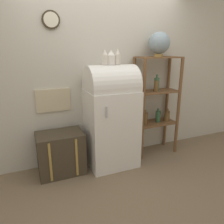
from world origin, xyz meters
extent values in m
plane|color=#7A664C|center=(0.00, 0.00, 0.00)|extent=(12.00, 12.00, 0.00)
cube|color=beige|center=(0.00, 0.58, 1.35)|extent=(7.00, 0.05, 2.70)
cylinder|color=#382D1E|center=(-0.71, 0.54, 2.04)|extent=(0.23, 0.03, 0.23)
cylinder|color=beige|center=(-0.71, 0.52, 2.04)|extent=(0.19, 0.01, 0.19)
cube|color=#C6B793|center=(-0.76, 0.54, 1.00)|extent=(0.47, 0.02, 0.32)
cube|color=white|center=(0.00, 0.26, 0.57)|extent=(0.70, 0.58, 1.13)
cylinder|color=white|center=(0.00, 0.26, 1.21)|extent=(0.68, 0.55, 0.55)
cylinder|color=#B7B7BC|center=(-0.19, -0.05, 0.92)|extent=(0.02, 0.02, 0.15)
cube|color=#423828|center=(-0.75, 0.30, 0.29)|extent=(0.62, 0.42, 0.59)
cube|color=#AD8942|center=(-0.92, 0.08, 0.29)|extent=(0.03, 0.01, 0.53)
cube|color=#AD8942|center=(-0.57, 0.08, 0.29)|extent=(0.03, 0.01, 0.53)
cylinder|color=brown|center=(0.49, 0.19, 0.79)|extent=(0.05, 0.05, 1.57)
cylinder|color=brown|center=(1.14, 0.19, 0.79)|extent=(0.05, 0.05, 1.57)
cylinder|color=brown|center=(0.49, 0.51, 0.79)|extent=(0.05, 0.05, 1.57)
cylinder|color=brown|center=(1.14, 0.51, 0.79)|extent=(0.05, 0.05, 1.57)
cube|color=brown|center=(0.82, 0.35, 0.51)|extent=(0.69, 0.34, 0.02)
cube|color=brown|center=(0.82, 0.35, 1.04)|extent=(0.69, 0.34, 0.02)
cube|color=brown|center=(0.82, 0.35, 1.56)|extent=(0.69, 0.34, 0.02)
cylinder|color=brown|center=(0.59, 0.30, 0.62)|extent=(0.09, 0.09, 0.20)
cylinder|color=brown|center=(0.59, 0.30, 0.74)|extent=(0.03, 0.03, 0.05)
cylinder|color=#335B3D|center=(0.86, 0.34, 0.62)|extent=(0.08, 0.08, 0.19)
cylinder|color=#335B3D|center=(0.86, 0.34, 0.73)|extent=(0.03, 0.03, 0.05)
cylinder|color=#335B3D|center=(0.79, 0.32, 1.15)|extent=(0.08, 0.08, 0.21)
cylinder|color=#335B3D|center=(0.79, 0.32, 1.28)|extent=(0.03, 0.03, 0.05)
cylinder|color=brown|center=(0.77, 0.31, 1.14)|extent=(0.07, 0.07, 0.17)
cylinder|color=brown|center=(0.77, 0.31, 1.24)|extent=(0.03, 0.03, 0.04)
cylinder|color=brown|center=(1.02, 0.31, 0.60)|extent=(0.08, 0.08, 0.15)
cylinder|color=brown|center=(1.02, 0.31, 0.70)|extent=(0.03, 0.03, 0.04)
cylinder|color=brown|center=(1.05, 0.34, 0.61)|extent=(0.08, 0.08, 0.16)
cylinder|color=brown|center=(1.05, 0.34, 0.71)|extent=(0.03, 0.03, 0.04)
cylinder|color=#AD8942|center=(0.80, 0.34, 1.59)|extent=(0.14, 0.14, 0.04)
sphere|color=#7F939E|center=(0.80, 0.34, 1.77)|extent=(0.32, 0.32, 0.32)
cylinder|color=silver|center=(-0.09, 0.26, 1.55)|extent=(0.08, 0.08, 0.13)
cone|color=silver|center=(-0.09, 0.26, 1.65)|extent=(0.07, 0.07, 0.07)
cylinder|color=white|center=(0.00, 0.27, 1.55)|extent=(0.11, 0.11, 0.13)
cone|color=white|center=(0.00, 0.27, 1.64)|extent=(0.09, 0.09, 0.07)
cylinder|color=silver|center=(0.09, 0.24, 1.55)|extent=(0.07, 0.07, 0.14)
cone|color=silver|center=(0.09, 0.24, 1.66)|extent=(0.06, 0.06, 0.07)
camera|label=1|loc=(-1.15, -2.52, 1.71)|focal=35.00mm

